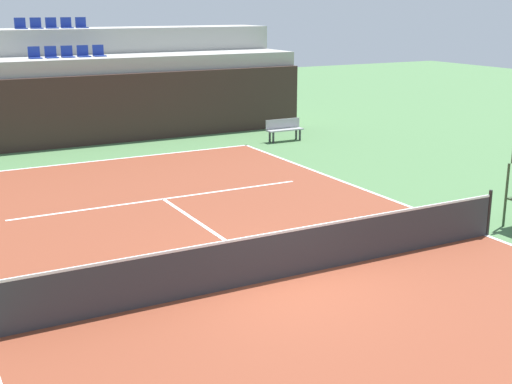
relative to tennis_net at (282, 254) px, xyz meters
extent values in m
plane|color=#477042|center=(0.00, 0.00, -0.51)|extent=(80.00, 80.00, 0.00)
cube|color=brown|center=(0.00, 0.00, -0.50)|extent=(11.00, 24.00, 0.01)
cube|color=white|center=(0.00, 11.95, -0.50)|extent=(11.00, 0.10, 0.00)
cube|color=white|center=(5.45, 0.00, -0.50)|extent=(0.10, 24.00, 0.00)
cube|color=white|center=(0.00, 6.40, -0.50)|extent=(8.26, 0.10, 0.00)
cube|color=white|center=(0.00, 3.20, -0.50)|extent=(0.10, 6.40, 0.00)
cube|color=#33231E|center=(0.00, 14.86, 0.80)|extent=(18.77, 0.30, 2.61)
cube|color=#9E9E99|center=(0.00, 16.21, 1.09)|extent=(18.77, 2.40, 3.20)
cube|color=#9E9E99|center=(0.00, 18.61, 1.60)|extent=(18.77, 2.40, 4.21)
cube|color=navy|center=(-1.23, 16.21, 2.71)|extent=(0.44, 0.44, 0.04)
cube|color=navy|center=(-1.23, 16.41, 2.93)|extent=(0.44, 0.04, 0.40)
cube|color=navy|center=(-0.61, 16.21, 2.71)|extent=(0.44, 0.44, 0.04)
cube|color=navy|center=(-0.61, 16.41, 2.93)|extent=(0.44, 0.04, 0.40)
cube|color=navy|center=(0.00, 16.21, 2.71)|extent=(0.44, 0.44, 0.04)
cube|color=navy|center=(0.00, 16.41, 2.93)|extent=(0.44, 0.04, 0.40)
cube|color=navy|center=(0.61, 16.21, 2.71)|extent=(0.44, 0.44, 0.04)
cube|color=navy|center=(0.61, 16.41, 2.93)|extent=(0.44, 0.04, 0.40)
cube|color=navy|center=(1.23, 16.21, 2.71)|extent=(0.44, 0.44, 0.04)
cube|color=navy|center=(1.23, 16.41, 2.93)|extent=(0.44, 0.04, 0.40)
cube|color=navy|center=(-1.23, 18.61, 3.72)|extent=(0.44, 0.44, 0.04)
cube|color=navy|center=(-1.23, 18.81, 3.94)|extent=(0.44, 0.04, 0.40)
cube|color=navy|center=(-0.61, 18.61, 3.72)|extent=(0.44, 0.44, 0.04)
cube|color=navy|center=(-0.61, 18.81, 3.94)|extent=(0.44, 0.04, 0.40)
cube|color=navy|center=(0.00, 18.61, 3.72)|extent=(0.44, 0.44, 0.04)
cube|color=navy|center=(0.00, 18.81, 3.94)|extent=(0.44, 0.04, 0.40)
cube|color=navy|center=(0.61, 18.61, 3.72)|extent=(0.44, 0.44, 0.04)
cube|color=navy|center=(0.61, 18.81, 3.94)|extent=(0.44, 0.04, 0.40)
cube|color=navy|center=(1.23, 18.61, 3.72)|extent=(0.44, 0.44, 0.04)
cube|color=navy|center=(1.23, 18.81, 3.94)|extent=(0.44, 0.04, 0.40)
cylinder|color=black|center=(5.50, 0.00, 0.04)|extent=(0.08, 0.08, 1.07)
cube|color=#333338|center=(0.00, 0.00, -0.04)|extent=(10.90, 0.02, 0.92)
cube|color=white|center=(0.00, 0.00, 0.45)|extent=(10.90, 0.04, 0.05)
cylinder|color=#334C2D|center=(6.35, 0.30, 0.27)|extent=(0.06, 0.06, 1.55)
cube|color=#99999E|center=(7.18, 12.00, -0.06)|extent=(1.50, 0.40, 0.05)
cube|color=#99999E|center=(7.18, 12.18, 0.16)|extent=(1.50, 0.04, 0.36)
cube|color=#2D2D33|center=(6.58, 11.86, -0.30)|extent=(0.06, 0.06, 0.42)
cube|color=#2D2D33|center=(7.78, 11.86, -0.30)|extent=(0.06, 0.06, 0.42)
cube|color=#2D2D33|center=(6.58, 12.14, -0.30)|extent=(0.06, 0.06, 0.42)
cube|color=#2D2D33|center=(7.78, 12.14, -0.30)|extent=(0.06, 0.06, 0.42)
camera|label=1|loc=(-6.34, -10.73, 4.63)|focal=48.27mm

